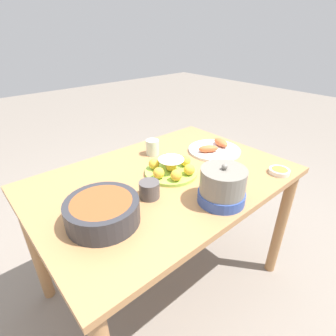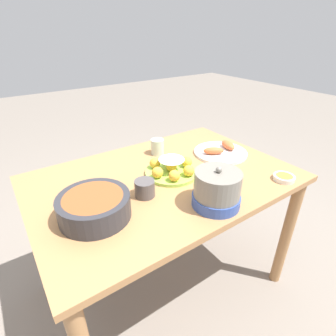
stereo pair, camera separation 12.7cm
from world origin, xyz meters
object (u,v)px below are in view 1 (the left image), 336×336
object	(u,v)px
dining_table	(165,195)
cup_near	(152,147)
seafood_platter	(215,149)
warming_pot	(222,186)
cup_far	(149,190)
serving_bowl	(103,211)
cake_plate	(172,168)
sauce_bowl	(279,171)

from	to	relation	value
dining_table	cup_near	size ratio (longest dim) A/B	14.44
seafood_platter	cup_near	size ratio (longest dim) A/B	3.48
cup_near	warming_pot	size ratio (longest dim) A/B	0.44
warming_pot	cup_far	bearing A→B (deg)	-47.05
seafood_platter	serving_bowl	bearing A→B (deg)	9.66
dining_table	serving_bowl	size ratio (longest dim) A/B	4.57
seafood_platter	warming_pot	bearing A→B (deg)	42.92
dining_table	serving_bowl	bearing A→B (deg)	15.17
cake_plate	seafood_platter	bearing A→B (deg)	-174.45
serving_bowl	sauce_bowl	bearing A→B (deg)	163.56
cake_plate	cup_near	world-z (taller)	cake_plate
sauce_bowl	cup_far	bearing A→B (deg)	-23.18
serving_bowl	cup_far	xyz separation A→B (m)	(-0.23, -0.01, -0.01)
serving_bowl	cup_far	world-z (taller)	serving_bowl
dining_table	sauce_bowl	size ratio (longest dim) A/B	12.57
seafood_platter	cup_near	xyz separation A→B (m)	(0.30, -0.21, 0.03)
warming_pot	sauce_bowl	bearing A→B (deg)	174.20
warming_pot	cake_plate	bearing A→B (deg)	-89.55
cup_far	cup_near	bearing A→B (deg)	-129.92
sauce_bowl	serving_bowl	bearing A→B (deg)	-16.44
cake_plate	dining_table	bearing A→B (deg)	-6.70
serving_bowl	warming_pot	distance (m)	0.48
seafood_platter	warming_pot	size ratio (longest dim) A/B	1.53
seafood_platter	cake_plate	bearing A→B (deg)	5.55
warming_pot	dining_table	bearing A→B (deg)	-81.87
cup_near	dining_table	bearing A→B (deg)	64.42
serving_bowl	cup_near	bearing A→B (deg)	-145.75
serving_bowl	seafood_platter	xyz separation A→B (m)	(-0.80, -0.14, -0.03)
seafood_platter	cup_far	size ratio (longest dim) A/B	3.46
sauce_bowl	seafood_platter	bearing A→B (deg)	-84.39
sauce_bowl	cup_far	world-z (taller)	cup_far
serving_bowl	seafood_platter	world-z (taller)	serving_bowl
cake_plate	cup_far	size ratio (longest dim) A/B	2.98
cup_near	warming_pot	distance (m)	0.55
serving_bowl	cake_plate	bearing A→B (deg)	-166.88
dining_table	seafood_platter	distance (m)	0.43
sauce_bowl	cup_near	world-z (taller)	cup_near
sauce_bowl	cup_near	size ratio (longest dim) A/B	1.15
dining_table	seafood_platter	xyz separation A→B (m)	(-0.41, -0.03, 0.12)
seafood_platter	cup_far	distance (m)	0.59
cake_plate	sauce_bowl	world-z (taller)	cake_plate
dining_table	warming_pot	size ratio (longest dim) A/B	6.35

